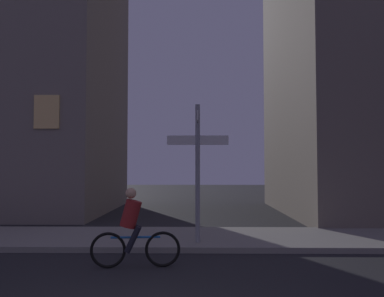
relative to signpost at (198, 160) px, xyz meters
name	(u,v)px	position (x,y,z in m)	size (l,w,h in m)	color
sidewalk_kerb	(162,238)	(-0.99, 0.93, -2.13)	(40.00, 3.16, 0.14)	gray
signpost	(198,160)	(0.00, 0.00, 0.00)	(1.57, 1.28, 3.49)	gray
cyclist	(133,230)	(-1.31, -1.97, -1.45)	(1.82, 0.37, 1.61)	black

